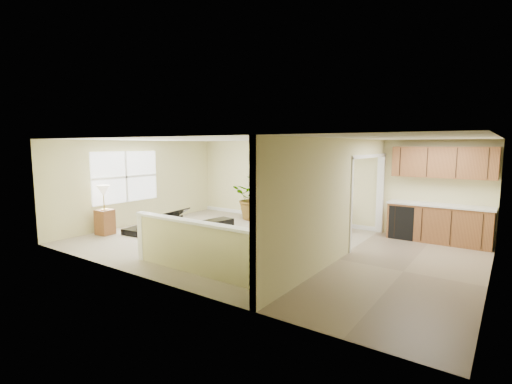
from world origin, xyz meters
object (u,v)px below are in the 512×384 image
Objects in this scene: loveseat at (311,216)px; lamp_stand at (105,214)px; small_plant at (342,223)px; accent_table at (290,211)px; piano at (162,210)px; palm_plant at (254,198)px; piano_bench at (217,230)px.

loveseat is 1.15× the size of lamp_stand.
accent_table is at bearing -176.02° from small_plant.
accent_table is (2.44, 2.69, -0.16)m from piano.
piano is at bearing -110.08° from palm_plant.
piano_bench is 0.53× the size of loveseat.
palm_plant reaches higher than loveseat.
piano reaches higher than accent_table.
piano reaches higher than small_plant.
lamp_stand is (-4.09, -3.96, 0.23)m from loveseat.
piano is at bearing -136.90° from loveseat.
small_plant is (0.97, -0.10, -0.08)m from loveseat.
small_plant is (4.01, 2.80, -0.35)m from piano.
palm_plant is at bearing -179.29° from loveseat.
loveseat is (3.04, 2.90, -0.27)m from piano.
piano_bench is at bearing 22.32° from lamp_stand.
piano is 1.22× the size of palm_plant.
piano_bench is 3.03m from loveseat.
piano is 4.91m from small_plant.
small_plant is at bearing 50.93° from piano_bench.
piano_bench is at bearing -129.07° from small_plant.
accent_table is 1.43m from palm_plant.
loveseat is 5.70m from lamp_stand.
accent_table is 0.52× the size of lamp_stand.
accent_table is 5.13m from lamp_stand.
accent_table is 1.16× the size of small_plant.
accent_table is at bearing -161.48° from loveseat.
loveseat is at bearing 44.10° from lamp_stand.
lamp_stand is (-2.88, -1.18, 0.29)m from piano_bench.
loveseat is at bearing 1.23° from palm_plant.
palm_plant is 2.71× the size of small_plant.
loveseat is 2.54× the size of small_plant.
piano_bench is 1.35× the size of small_plant.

